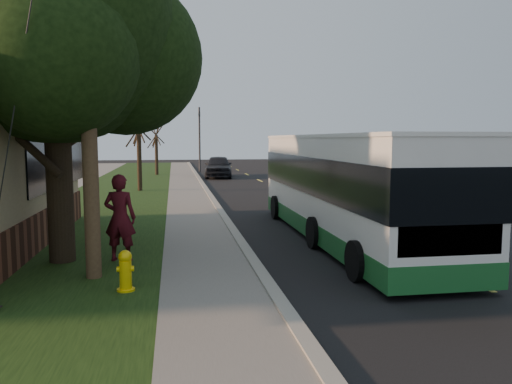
% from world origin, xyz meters
% --- Properties ---
extents(ground, '(120.00, 120.00, 0.00)m').
position_xyz_m(ground, '(0.00, 0.00, 0.00)').
color(ground, black).
rests_on(ground, ground).
extents(road, '(8.00, 80.00, 0.01)m').
position_xyz_m(road, '(4.00, 10.00, 0.01)').
color(road, black).
rests_on(road, ground).
extents(curb, '(0.25, 80.00, 0.12)m').
position_xyz_m(curb, '(0.00, 10.00, 0.06)').
color(curb, gray).
rests_on(curb, ground).
extents(sidewalk, '(2.00, 80.00, 0.08)m').
position_xyz_m(sidewalk, '(-1.00, 10.00, 0.04)').
color(sidewalk, slate).
rests_on(sidewalk, ground).
extents(grass_verge, '(5.00, 80.00, 0.07)m').
position_xyz_m(grass_verge, '(-4.50, 10.00, 0.04)').
color(grass_verge, black).
rests_on(grass_verge, ground).
extents(fire_hydrant, '(0.32, 0.32, 0.74)m').
position_xyz_m(fire_hydrant, '(-2.60, 0.00, 0.43)').
color(fire_hydrant, yellow).
rests_on(fire_hydrant, grass_verge).
extents(utility_pole, '(2.86, 3.21, 9.07)m').
position_xyz_m(utility_pole, '(-3.31, 0.99, 4.63)').
color(utility_pole, '#473321').
rests_on(utility_pole, ground).
extents(leafy_tree, '(6.30, 6.00, 7.80)m').
position_xyz_m(leafy_tree, '(-4.17, 2.65, 5.17)').
color(leafy_tree, black).
rests_on(leafy_tree, grass_verge).
extents(bare_tree_near, '(1.38, 1.21, 4.31)m').
position_xyz_m(bare_tree_near, '(-3.50, 18.00, 2.15)').
color(bare_tree_near, black).
rests_on(bare_tree_near, grass_verge).
extents(bare_tree_far, '(1.38, 1.21, 4.03)m').
position_xyz_m(bare_tree_far, '(-3.00, 30.00, 2.00)').
color(bare_tree_far, black).
rests_on(bare_tree_far, grass_verge).
extents(traffic_signal, '(0.18, 0.22, 5.50)m').
position_xyz_m(traffic_signal, '(0.50, 34.00, 3.16)').
color(traffic_signal, '#2D2D30').
rests_on(traffic_signal, ground).
extents(transit_bus, '(2.47, 10.71, 2.90)m').
position_xyz_m(transit_bus, '(2.91, 4.00, 1.55)').
color(transit_bus, silver).
rests_on(transit_bus, ground).
extents(skateboarder, '(0.80, 0.61, 1.95)m').
position_xyz_m(skateboarder, '(-2.91, 2.32, 1.04)').
color(skateboarder, '#480E17').
rests_on(skateboarder, grass_verge).
extents(distant_car, '(2.37, 4.89, 1.61)m').
position_xyz_m(distant_car, '(1.50, 27.33, 0.80)').
color(distant_car, black).
rests_on(distant_car, ground).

